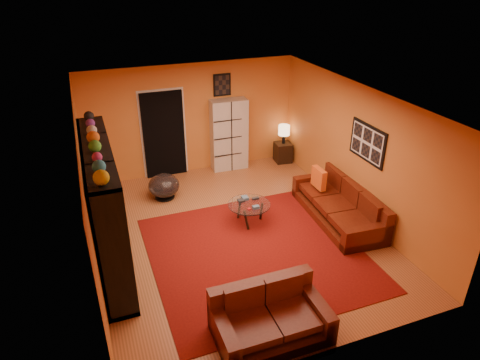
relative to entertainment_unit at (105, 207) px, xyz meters
name	(u,v)px	position (x,y,z in m)	size (l,w,h in m)	color
floor	(237,233)	(2.27, 0.00, -1.05)	(6.00, 6.00, 0.00)	#96562E
ceiling	(236,100)	(2.27, 0.00, 1.55)	(6.00, 6.00, 0.00)	white
wall_back	(192,119)	(2.27, 3.00, 0.25)	(6.00, 6.00, 0.00)	orange
wall_front	(325,276)	(2.27, -3.00, 0.25)	(6.00, 6.00, 0.00)	orange
wall_left	(88,196)	(-0.23, 0.00, 0.25)	(6.00, 6.00, 0.00)	orange
wall_right	(357,152)	(4.78, 0.00, 0.25)	(6.00, 6.00, 0.00)	orange
rug	(256,253)	(2.38, -0.70, -1.04)	(3.60, 3.60, 0.01)	#5E0D0A
doorway	(164,135)	(1.57, 2.96, -0.03)	(0.95, 0.10, 2.04)	black
wall_art_right	(368,143)	(4.75, -0.30, 0.55)	(0.03, 1.00, 0.70)	black
wall_art_back	(222,85)	(3.02, 2.98, 1.00)	(0.42, 0.03, 0.52)	black
entertainment_unit	(105,207)	(0.00, 0.00, 0.00)	(0.45, 3.00, 2.10)	black
tv	(109,211)	(0.05, -0.06, -0.05)	(0.13, 0.99, 0.57)	black
sofa	(342,205)	(4.41, -0.22, -0.77)	(1.09, 2.36, 0.85)	#4A1409
loveseat	(269,316)	(1.84, -2.42, -0.77)	(1.54, 0.93, 0.85)	#4A1409
throw_pillow	(319,178)	(4.22, 0.40, -0.42)	(0.12, 0.42, 0.42)	orange
coffee_table	(249,206)	(2.63, 0.27, -0.68)	(0.83, 0.83, 0.41)	silver
storage_cabinet	(229,135)	(3.12, 2.80, -0.18)	(0.87, 0.39, 1.74)	beige
bowl_chair	(164,186)	(1.28, 1.84, -0.76)	(0.67, 0.67, 0.55)	black
side_table	(283,152)	(4.53, 2.66, -0.80)	(0.40, 0.40, 0.50)	black
table_lamp	(284,131)	(4.52, 2.66, -0.22)	(0.28, 0.28, 0.47)	black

